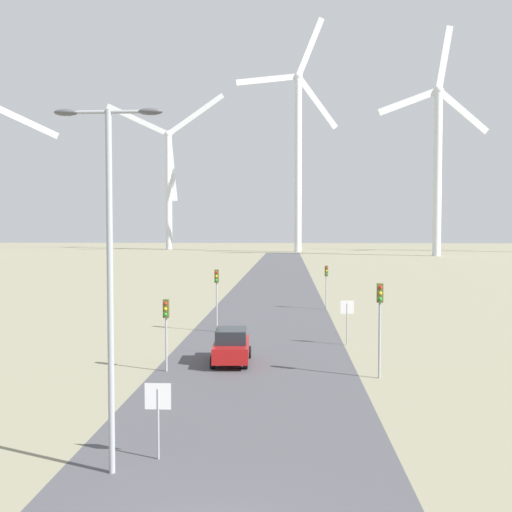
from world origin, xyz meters
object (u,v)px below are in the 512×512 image
streetlamp (110,248)px  car_approaching (231,346)px  traffic_light_post_near_left (166,319)px  traffic_light_post_near_right (380,309)px  stop_sign_far (347,314)px  stop_sign_near (158,406)px  traffic_light_post_mid_left (217,286)px  wind_turbine_left (169,175)px  wind_turbine_right (438,155)px  traffic_light_post_mid_right (326,277)px  wind_turbine_center (298,147)px

streetlamp → car_approaching: (2.09, 14.25, -5.55)m
traffic_light_post_near_left → traffic_light_post_near_right: (10.29, -0.81, 0.65)m
car_approaching → stop_sign_far: bearing=39.1°
stop_sign_near → stop_sign_far: bearing=67.9°
stop_sign_near → stop_sign_far: size_ratio=0.86×
traffic_light_post_mid_left → wind_turbine_left: size_ratio=0.08×
stop_sign_far → traffic_light_post_near_left: (-9.56, -7.26, 0.72)m
traffic_light_post_mid_left → wind_turbine_right: wind_turbine_right is taller
stop_sign_near → wind_turbine_right: wind_turbine_right is taller
stop_sign_far → wind_turbine_left: size_ratio=0.05×
traffic_light_post_mid_right → wind_turbine_right: bearing=71.7°
stop_sign_near → stop_sign_far: 19.94m
streetlamp → wind_turbine_right: size_ratio=0.17×
traffic_light_post_near_right → traffic_light_post_mid_right: 24.26m
stop_sign_far → traffic_light_post_near_right: bearing=-84.8°
wind_turbine_center → streetlamp: bearing=-92.7°
wind_turbine_left → wind_turbine_right: 96.03m
streetlamp → wind_turbine_right: bearing=72.9°
traffic_light_post_mid_left → traffic_light_post_mid_right: (8.21, 11.92, -0.30)m
traffic_light_post_near_left → car_approaching: traffic_light_post_near_left is taller
stop_sign_near → streetlamp: bearing=-135.4°
wind_turbine_right → streetlamp: bearing=-107.1°
traffic_light_post_near_left → wind_turbine_center: bearing=86.8°
traffic_light_post_mid_right → wind_turbine_left: 167.22m
stop_sign_near → traffic_light_post_near_right: traffic_light_post_near_right is taller
streetlamp → wind_turbine_right: wind_turbine_right is taller
traffic_light_post_near_right → traffic_light_post_mid_left: bearing=126.7°
wind_turbine_center → wind_turbine_right: size_ratio=1.21×
traffic_light_post_near_right → wind_turbine_left: wind_turbine_left is taller
traffic_light_post_near_left → wind_turbine_center: wind_turbine_center is taller
wind_turbine_left → traffic_light_post_mid_right: bearing=-73.9°
stop_sign_far → car_approaching: bearing=-140.9°
stop_sign_far → wind_turbine_center: size_ratio=0.04×
streetlamp → wind_turbine_center: bearing=87.3°
traffic_light_post_mid_left → traffic_light_post_mid_right: size_ratio=1.11×
traffic_light_post_mid_right → car_approaching: 22.46m
traffic_light_post_near_left → car_approaching: bearing=32.7°
streetlamp → stop_sign_far: size_ratio=3.83×
car_approaching → wind_turbine_right: wind_turbine_right is taller
streetlamp → wind_turbine_center: size_ratio=0.14×
streetlamp → traffic_light_post_near_right: streetlamp is taller
streetlamp → traffic_light_post_mid_left: 24.04m
traffic_light_post_near_left → stop_sign_far: bearing=37.2°
traffic_light_post_mid_left → wind_turbine_center: 151.12m
stop_sign_far → traffic_light_post_mid_right: 16.20m
traffic_light_post_mid_right → wind_turbine_right: (36.06, 108.95, 23.90)m
traffic_light_post_near_right → car_approaching: (-7.25, 2.76, -2.35)m
stop_sign_near → wind_turbine_left: (-38.56, 193.73, 24.63)m
stop_sign_far → wind_turbine_left: bearing=104.7°
traffic_light_post_mid_left → traffic_light_post_mid_right: bearing=55.5°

